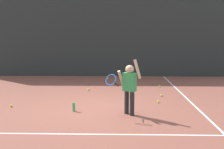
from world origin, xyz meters
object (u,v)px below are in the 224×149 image
tennis_ball_5 (107,79)px  tennis_ball_4 (11,106)px  tennis_ball_0 (161,95)px  tennis_ball_2 (158,102)px  tennis_player (129,85)px  water_bottle (74,107)px  tennis_ball_3 (89,89)px  tennis_ball_6 (159,86)px

tennis_ball_5 → tennis_ball_4: bearing=-117.8°
tennis_ball_0 → tennis_ball_4: same height
tennis_ball_2 → tennis_ball_5: bearing=112.0°
tennis_player → water_bottle: tennis_player is taller
tennis_ball_2 → tennis_ball_5: same height
tennis_ball_3 → water_bottle: bearing=-91.9°
tennis_ball_3 → tennis_ball_6: 2.60m
tennis_player → tennis_ball_3: tennis_player is taller
water_bottle → tennis_ball_6: bearing=50.6°
tennis_ball_0 → tennis_ball_6: same height
tennis_ball_4 → tennis_ball_5: same height
tennis_player → tennis_ball_2: (0.88, 1.14, -0.69)m
water_bottle → tennis_ball_4: water_bottle is taller
tennis_ball_3 → tennis_ball_4: bearing=-129.6°
tennis_ball_3 → tennis_ball_6: (2.52, 0.61, 0.00)m
tennis_ball_2 → tennis_ball_5: (-1.61, 3.98, 0.00)m
tennis_ball_0 → water_bottle: bearing=-145.2°
tennis_player → tennis_ball_0: 2.34m
tennis_ball_3 → tennis_ball_6: same height
tennis_ball_4 → tennis_ball_6: bearing=32.9°
tennis_player → tennis_ball_5: bearing=129.0°
water_bottle → tennis_ball_6: (2.61, 3.18, -0.08)m
tennis_ball_4 → tennis_ball_6: 5.19m
water_bottle → tennis_ball_4: (-1.74, 0.36, -0.08)m
tennis_ball_3 → tennis_ball_4: size_ratio=1.00×
water_bottle → tennis_player: bearing=-10.1°
tennis_ball_3 → tennis_ball_5: same height
tennis_player → tennis_ball_0: size_ratio=20.46×
tennis_ball_0 → tennis_ball_6: bearing=84.1°
tennis_ball_2 → tennis_ball_6: (0.37, 2.29, 0.00)m
water_bottle → tennis_ball_3: (0.09, 2.57, -0.08)m
tennis_ball_0 → tennis_ball_3: (-2.37, 0.86, 0.00)m
tennis_ball_3 → tennis_ball_5: 2.37m
tennis_player → tennis_ball_5: 5.22m
tennis_ball_0 → tennis_ball_4: 4.41m
tennis_ball_0 → tennis_ball_3: 2.52m
tennis_ball_3 → tennis_ball_4: same height
tennis_player → tennis_ball_4: tennis_player is taller
tennis_player → tennis_ball_6: bearing=100.9°
tennis_ball_4 → tennis_ball_5: 5.10m
water_bottle → tennis_ball_6: 4.12m
water_bottle → tennis_ball_0: size_ratio=3.33×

